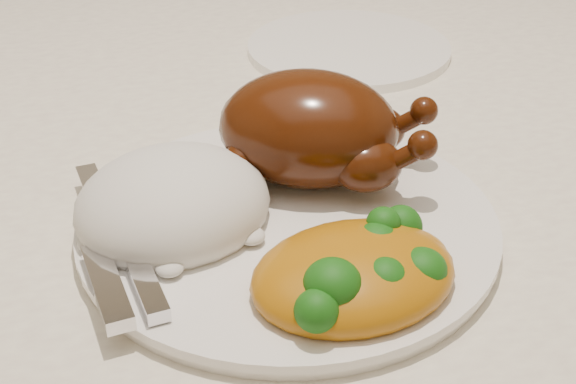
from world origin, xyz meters
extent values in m
cube|color=brown|center=(0.00, 0.00, 0.74)|extent=(1.60, 0.90, 0.04)
cube|color=white|center=(0.00, 0.00, 0.76)|extent=(1.72, 1.02, 0.01)
cube|color=white|center=(0.00, 0.51, 0.68)|extent=(1.72, 0.01, 0.18)
cylinder|color=white|center=(-0.03, -0.21, 0.77)|extent=(0.36, 0.36, 0.01)
cylinder|color=white|center=(0.10, 0.08, 0.77)|extent=(0.24, 0.24, 0.01)
ellipsoid|color=#471907|center=(0.00, -0.16, 0.82)|extent=(0.15, 0.13, 0.08)
ellipsoid|color=#471907|center=(-0.01, -0.17, 0.84)|extent=(0.07, 0.06, 0.03)
ellipsoid|color=#471907|center=(0.03, -0.20, 0.81)|extent=(0.05, 0.04, 0.04)
sphere|color=#471907|center=(0.06, -0.21, 0.82)|extent=(0.02, 0.02, 0.02)
ellipsoid|color=#471907|center=(0.05, -0.15, 0.81)|extent=(0.05, 0.04, 0.04)
sphere|color=#471907|center=(0.08, -0.17, 0.82)|extent=(0.02, 0.02, 0.02)
sphere|color=#471907|center=(-0.05, -0.17, 0.80)|extent=(0.03, 0.03, 0.03)
sphere|color=#471907|center=(-0.03, -0.12, 0.80)|extent=(0.03, 0.03, 0.03)
ellipsoid|color=white|center=(-0.10, -0.20, 0.79)|extent=(0.16, 0.15, 0.07)
ellipsoid|color=#BD700C|center=(-0.01, -0.29, 0.79)|extent=(0.14, 0.11, 0.04)
ellipsoid|color=#BD700C|center=(0.03, -0.28, 0.79)|extent=(0.06, 0.05, 0.03)
ellipsoid|color=#12440B|center=(-0.04, -0.28, 0.79)|extent=(0.02, 0.02, 0.02)
ellipsoid|color=#12440B|center=(-0.02, -0.31, 0.80)|extent=(0.03, 0.03, 0.03)
ellipsoid|color=#12440B|center=(0.01, -0.27, 0.80)|extent=(0.03, 0.03, 0.02)
ellipsoid|color=#12440B|center=(-0.01, -0.28, 0.79)|extent=(0.02, 0.02, 0.02)
ellipsoid|color=#12440B|center=(-0.02, -0.28, 0.79)|extent=(0.02, 0.02, 0.02)
ellipsoid|color=#12440B|center=(0.03, -0.26, 0.79)|extent=(0.03, 0.03, 0.03)
ellipsoid|color=#12440B|center=(-0.04, -0.32, 0.80)|extent=(0.02, 0.02, 0.02)
ellipsoid|color=#12440B|center=(0.01, -0.31, 0.80)|extent=(0.03, 0.03, 0.03)
ellipsoid|color=#12440B|center=(0.03, -0.30, 0.80)|extent=(0.03, 0.03, 0.02)
ellipsoid|color=#12440B|center=(0.00, -0.30, 0.80)|extent=(0.03, 0.03, 0.02)
ellipsoid|color=#12440B|center=(-0.02, -0.31, 0.79)|extent=(0.02, 0.02, 0.02)
ellipsoid|color=#12440B|center=(0.02, -0.26, 0.80)|extent=(0.02, 0.02, 0.02)
cube|color=silver|center=(-0.14, -0.18, 0.78)|extent=(0.03, 0.12, 0.00)
cube|color=silver|center=(-0.14, -0.26, 0.79)|extent=(0.03, 0.08, 0.01)
cube|color=silver|center=(-0.12, -0.26, 0.79)|extent=(0.03, 0.08, 0.01)
cube|color=silver|center=(-0.12, -0.18, 0.78)|extent=(0.03, 0.09, 0.00)
camera|label=1|loc=(-0.12, -0.63, 1.07)|focal=50.00mm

